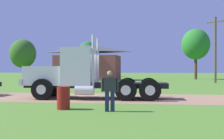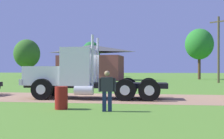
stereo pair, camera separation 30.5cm
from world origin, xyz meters
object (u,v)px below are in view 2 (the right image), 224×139
(steel_barrel, at_px, (61,98))
(utility_pole_near, at_px, (219,48))
(truck_foreground_white, at_px, (78,75))
(shed_building, at_px, (91,63))
(visitor_by_barrel, at_px, (107,89))

(steel_barrel, xyz_separation_m, utility_pole_near, (11.49, 24.34, 3.72))
(steel_barrel, height_order, utility_pole_near, utility_pole_near)
(steel_barrel, bearing_deg, truck_foreground_white, 96.05)
(shed_building, bearing_deg, steel_barrel, -80.06)
(truck_foreground_white, distance_m, shed_building, 27.25)
(utility_pole_near, bearing_deg, steel_barrel, -115.28)
(visitor_by_barrel, xyz_separation_m, shed_building, (-7.46, 31.55, 1.66))
(shed_building, distance_m, utility_pole_near, 18.36)
(truck_foreground_white, bearing_deg, shed_building, 100.58)
(steel_barrel, height_order, shed_building, shed_building)
(truck_foreground_white, relative_size, utility_pole_near, 1.03)
(visitor_by_barrel, bearing_deg, utility_pole_near, 68.97)
(utility_pole_near, bearing_deg, visitor_by_barrel, -111.03)
(truck_foreground_white, bearing_deg, steel_barrel, -83.95)
(shed_building, bearing_deg, visitor_by_barrel, -76.70)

